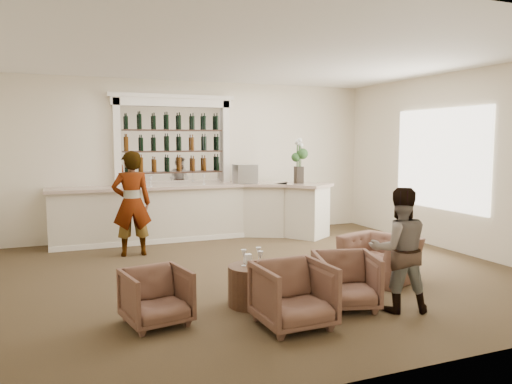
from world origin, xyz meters
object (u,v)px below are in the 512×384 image
armchair_left (156,297)px  armchair_right (346,281)px  espresso_machine (245,174)px  flower_vase (299,158)px  bar_counter (195,212)px  armchair_far (380,258)px  guest (399,250)px  cocktail_table (254,285)px  sommelier (132,204)px  armchair_center (293,295)px

armchair_left → armchair_right: 2.29m
espresso_machine → flower_vase: size_ratio=0.48×
bar_counter → espresso_machine: espresso_machine is taller
armchair_left → armchair_far: armchair_far is taller
armchair_left → armchair_right: (2.26, -0.32, 0.02)m
guest → cocktail_table: bearing=-9.4°
cocktail_table → armchair_left: (-1.26, -0.21, 0.07)m
sommelier → cocktail_table: bearing=110.1°
armchair_left → armchair_right: bearing=-18.5°
flower_vase → armchair_far: bearing=-96.7°
armchair_center → armchair_far: (2.02, 1.20, -0.04)m
armchair_center → sommelier: bearing=103.5°
armchair_far → flower_vase: size_ratio=1.04×
bar_counter → guest: guest is taller
guest → armchair_left: (-2.80, 0.64, -0.43)m
guest → armchair_right: bearing=-11.1°
armchair_right → armchair_far: 1.45m
armchair_far → flower_vase: 3.72m
armchair_center → armchair_far: armchair_center is taller
armchair_center → espresso_machine: bearing=73.2°
cocktail_table → armchair_center: (0.13, -0.85, 0.11)m
bar_counter → armchair_left: 4.83m
armchair_left → espresso_machine: size_ratio=1.53×
cocktail_table → guest: guest is taller
cocktail_table → espresso_machine: 4.66m
armchair_right → armchair_far: size_ratio=0.76×
cocktail_table → espresso_machine: espresso_machine is taller
armchair_right → flower_vase: bearing=87.2°
armchair_far → armchair_right: bearing=-74.2°
armchair_far → espresso_machine: bearing=167.5°
cocktail_table → flower_vase: 4.80m
bar_counter → espresso_machine: (1.09, -0.04, 0.77)m
sommelier → guest: bearing=124.7°
sommelier → armchair_far: size_ratio=1.89×
bar_counter → armchair_center: bar_counter is taller
espresso_machine → armchair_left: bearing=-122.1°
guest → flower_vase: 4.84m
sommelier → armchair_right: sommelier is taller
cocktail_table → armchair_right: 1.14m
armchair_right → armchair_far: (1.15, 0.88, -0.02)m
espresso_machine → armchair_right: bearing=-96.4°
espresso_machine → flower_vase: bearing=-24.5°
cocktail_table → armchair_far: size_ratio=0.65×
guest → armchair_left: 2.91m
armchair_center → armchair_right: (0.87, 0.32, -0.02)m
guest → armchair_left: bearing=6.4°
guest → armchair_center: size_ratio=1.89×
armchair_right → cocktail_table: bearing=169.2°
sommelier → armchair_center: (1.14, -4.16, -0.57)m
bar_counter → armchair_left: bar_counter is taller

